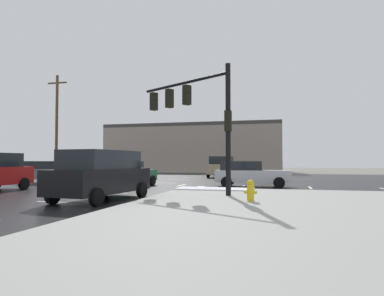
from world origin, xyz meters
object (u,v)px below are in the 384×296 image
at_px(suv_black, 101,174).
at_px(sedan_green, 126,173).
at_px(suv_tan, 222,166).
at_px(sedan_grey, 50,172).
at_px(traffic_signal_mast, 196,108).
at_px(sedan_navy, 124,169).
at_px(sedan_silver, 250,173).
at_px(fire_hydrant, 251,190).
at_px(utility_pole_far, 57,123).

distance_m(suv_black, sedan_green, 6.97).
bearing_deg(suv_tan, sedan_grey, -38.19).
bearing_deg(suv_black, traffic_signal_mast, -40.96).
relative_size(sedan_green, sedan_navy, 1.00).
bearing_deg(sedan_navy, sedan_silver, -131.98).
distance_m(fire_hydrant, sedan_silver, 8.66).
bearing_deg(suv_black, sedan_silver, -24.61).
bearing_deg(fire_hydrant, traffic_signal_mast, 134.27).
bearing_deg(traffic_signal_mast, sedan_navy, -23.17).
bearing_deg(traffic_signal_mast, suv_tan, -53.20).
bearing_deg(sedan_grey, fire_hydrant, -29.57).
distance_m(sedan_silver, sedan_green, 7.60).
bearing_deg(suv_black, sedan_grey, 51.73).
distance_m(suv_black, utility_pole_far, 24.55).
xyz_separation_m(sedan_grey, sedan_green, (6.86, -2.05, 0.00)).
height_order(suv_black, utility_pole_far, utility_pole_far).
height_order(suv_black, sedan_green, suv_black).
height_order(fire_hydrant, suv_tan, suv_tan).
bearing_deg(fire_hydrant, sedan_navy, 127.35).
xyz_separation_m(traffic_signal_mast, sedan_grey, (-12.17, 5.68, -3.26)).
relative_size(fire_hydrant, suv_black, 0.16).
xyz_separation_m(sedan_silver, sedan_navy, (-12.84, 9.23, 0.00)).
bearing_deg(traffic_signal_mast, sedan_silver, -77.88).
bearing_deg(sedan_grey, sedan_silver, 0.55).
relative_size(sedan_navy, suv_tan, 0.96).
xyz_separation_m(sedan_silver, utility_pole_far, (-20.78, 9.65, 4.66)).
bearing_deg(sedan_silver, suv_tan, 104.65).
bearing_deg(traffic_signal_mast, sedan_grey, 5.93).
xyz_separation_m(suv_black, utility_pole_far, (-15.56, 18.47, 4.42)).
bearing_deg(utility_pole_far, sedan_silver, -24.91).
height_order(sedan_navy, utility_pole_far, utility_pole_far).
xyz_separation_m(suv_tan, utility_pole_far, (-16.96, -2.55, 4.42)).
relative_size(suv_black, suv_tan, 1.02).
bearing_deg(traffic_signal_mast, fire_hydrant, 165.22).
xyz_separation_m(suv_black, sedan_navy, (-7.62, 18.05, -0.24)).
bearing_deg(sedan_silver, traffic_signal_mast, -111.56).
relative_size(fire_hydrant, sedan_navy, 0.17).
relative_size(traffic_signal_mast, suv_tan, 1.17).
bearing_deg(fire_hydrant, sedan_silver, 95.18).
bearing_deg(sedan_green, sedan_grey, 79.85).
bearing_deg(sedan_grey, traffic_signal_mast, -24.91).
bearing_deg(utility_pole_far, fire_hydrant, -40.27).
bearing_deg(utility_pole_far, traffic_signal_mast, -39.39).
distance_m(traffic_signal_mast, sedan_green, 7.21).
bearing_deg(sedan_grey, suv_tan, 50.11).
relative_size(suv_tan, utility_pole_far, 0.46).
bearing_deg(utility_pole_far, sedan_navy, -3.03).
xyz_separation_m(sedan_grey, suv_tan, (10.33, 12.31, 0.24)).
bearing_deg(utility_pole_far, sedan_grey, -55.80).
relative_size(sedan_silver, utility_pole_far, 0.44).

